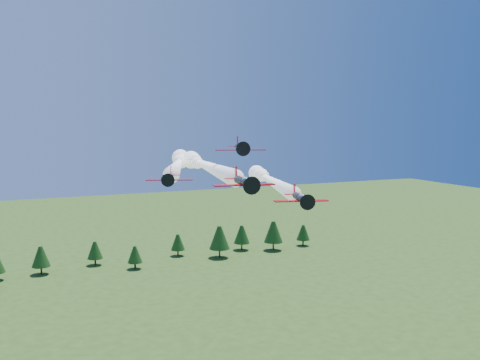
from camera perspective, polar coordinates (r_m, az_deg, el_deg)
name	(u,v)px	position (r m, az deg, el deg)	size (l,w,h in m)	color
plane_lead	(206,165)	(97.15, -3.67, 1.56)	(13.36, 49.01, 3.70)	black
plane_left	(178,164)	(103.58, -6.62, 1.69)	(18.64, 41.71, 3.70)	black
plane_right	(270,180)	(108.28, 3.22, -0.02)	(17.59, 45.08, 3.70)	black
plane_slot	(240,148)	(87.74, 0.01, 3.48)	(8.26, 9.18, 2.90)	black
treeline	(123,248)	(194.70, -12.41, -7.09)	(162.63, 17.83, 11.98)	#382314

